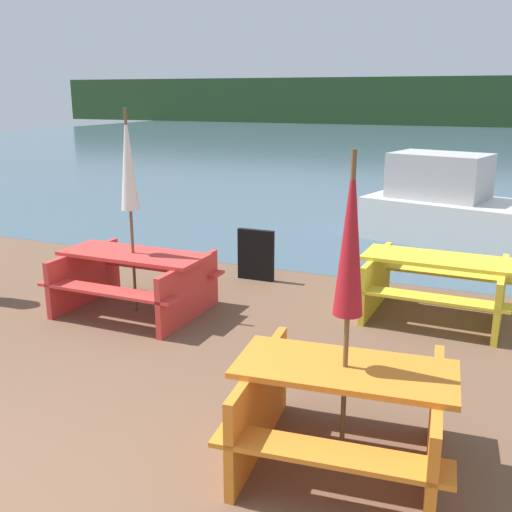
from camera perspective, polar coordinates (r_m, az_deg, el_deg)
water at (r=33.62m, az=17.46°, el=10.04°), size 60.00×50.00×0.00m
far_treeline at (r=53.46m, az=19.91°, el=13.68°), size 80.00×1.60×4.00m
picnic_table_orange at (r=4.51m, az=8.32°, el=-14.03°), size 1.68×1.52×0.78m
picnic_table_red at (r=7.59m, az=-11.52°, el=-1.85°), size 1.85×1.40×0.76m
picnic_table_yellow at (r=7.56m, az=16.79°, el=-2.31°), size 1.79×1.43×0.75m
umbrella_white at (r=7.31m, az=-12.10°, el=8.70°), size 0.22×0.22×2.50m
umbrella_crimson at (r=4.05m, az=8.99°, el=1.56°), size 0.21×0.21×2.31m
boat at (r=11.49m, az=19.24°, el=4.03°), size 4.07×2.51×1.60m
signboard at (r=8.72m, az=-0.01°, el=0.11°), size 0.55×0.08×0.75m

